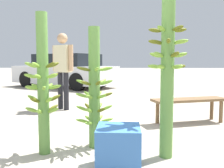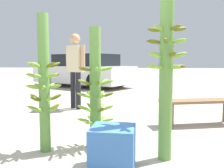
{
  "view_description": "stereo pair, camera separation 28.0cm",
  "coord_description": "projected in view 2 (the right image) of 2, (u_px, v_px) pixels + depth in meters",
  "views": [
    {
      "loc": [
        0.25,
        -2.4,
        1.0
      ],
      "look_at": [
        0.12,
        0.39,
        0.76
      ],
      "focal_mm": 40.0,
      "sensor_mm": 36.0,
      "label": 1
    },
    {
      "loc": [
        0.53,
        -2.37,
        1.0
      ],
      "look_at": [
        0.12,
        0.39,
        0.76
      ],
      "focal_mm": 40.0,
      "sensor_mm": 36.0,
      "label": 2
    }
  ],
  "objects": [
    {
      "name": "produce_crate",
      "position": [
        113.0,
        148.0,
        2.33
      ],
      "size": [
        0.4,
        0.4,
        0.4
      ],
      "color": "#386BB2",
      "rests_on": "ground_plane"
    },
    {
      "name": "vendor_person",
      "position": [
        75.0,
        64.0,
        5.3
      ],
      "size": [
        0.53,
        0.39,
        1.6
      ],
      "rotation": [
        0.0,
        0.0,
        -0.57
      ],
      "color": "black",
      "rests_on": "ground_plane"
    },
    {
      "name": "ground_plane",
      "position": [
        94.0,
        162.0,
        2.5
      ],
      "size": [
        80.0,
        80.0,
        0.0
      ],
      "primitive_type": "plane",
      "color": "#A89E8C"
    },
    {
      "name": "parked_car",
      "position": [
        84.0,
        71.0,
        10.11
      ],
      "size": [
        4.47,
        3.44,
        1.31
      ],
      "rotation": [
        0.0,
        0.0,
        1.09
      ],
      "color": "silver",
      "rests_on": "ground_plane"
    },
    {
      "name": "banana_stalk_right",
      "position": [
        166.0,
        71.0,
        2.51
      ],
      "size": [
        0.42,
        0.42,
        1.75
      ],
      "color": "#5B8C3D",
      "rests_on": "ground_plane"
    },
    {
      "name": "banana_stalk_left",
      "position": [
        44.0,
        84.0,
        2.76
      ],
      "size": [
        0.4,
        0.4,
        1.53
      ],
      "color": "#5B8C3D",
      "rests_on": "ground_plane"
    },
    {
      "name": "market_bench",
      "position": [
        200.0,
        104.0,
        3.97
      ],
      "size": [
        1.31,
        0.71,
        0.41
      ],
      "rotation": [
        0.0,
        0.0,
        0.31
      ],
      "color": "brown",
      "rests_on": "ground_plane"
    },
    {
      "name": "banana_stalk_center",
      "position": [
        95.0,
        89.0,
        2.92
      ],
      "size": [
        0.45,
        0.44,
        1.41
      ],
      "color": "#5B8C3D",
      "rests_on": "ground_plane"
    }
  ]
}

